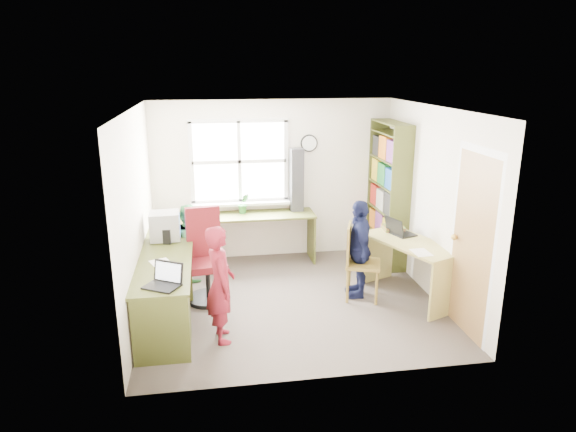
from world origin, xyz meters
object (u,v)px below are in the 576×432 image
object	(u,v)px
person_navy	(359,249)
bookshelf	(388,197)
potted_plant	(244,204)
person_red	(220,284)
wooden_chair	(358,259)
crt_monitor	(165,226)
laptop_left	(165,280)
swivel_chair	(206,261)
l_desk	(183,283)
laptop_right	(399,231)
cd_tower	(297,180)
right_desk	(410,257)
person_green	(192,246)

from	to	relation	value
person_navy	bookshelf	bearing A→B (deg)	153.58
bookshelf	potted_plant	size ratio (longest dim) A/B	6.92
person_red	wooden_chair	bearing A→B (deg)	-72.57
crt_monitor	laptop_left	size ratio (longest dim) A/B	0.90
person_red	swivel_chair	bearing A→B (deg)	1.17
l_desk	laptop_left	distance (m)	0.79
wooden_chair	person_red	bearing A→B (deg)	-136.42
laptop_left	laptop_right	xyz separation A→B (m)	(2.90, 1.17, 0.00)
potted_plant	person_red	world-z (taller)	person_red
laptop_left	cd_tower	xyz separation A→B (m)	(1.79, 2.52, 0.42)
right_desk	wooden_chair	size ratio (longest dim) A/B	1.47
potted_plant	laptop_left	bearing A→B (deg)	-111.55
bookshelf	person_green	size ratio (longest dim) A/B	1.85
crt_monitor	potted_plant	bearing A→B (deg)	42.29
person_red	l_desk	bearing A→B (deg)	31.81
cd_tower	right_desk	bearing A→B (deg)	-58.39
wooden_chair	person_green	distance (m)	2.19
l_desk	potted_plant	size ratio (longest dim) A/B	9.72
l_desk	bookshelf	bearing A→B (deg)	26.43
l_desk	cd_tower	bearing A→B (deg)	47.90
wooden_chair	laptop_right	bearing A→B (deg)	38.14
swivel_chair	person_red	xyz separation A→B (m)	(0.15, -1.06, 0.14)
right_desk	cd_tower	distance (m)	2.13
laptop_right	person_green	bearing A→B (deg)	61.35
laptop_right	laptop_left	bearing A→B (deg)	93.60
bookshelf	crt_monitor	size ratio (longest dim) A/B	5.47
wooden_chair	person_green	size ratio (longest dim) A/B	0.85
laptop_left	person_navy	size ratio (longest dim) A/B	0.34
potted_plant	person_red	bearing A→B (deg)	-100.51
swivel_chair	cd_tower	bearing A→B (deg)	33.80
person_red	person_navy	world-z (taller)	person_red
potted_plant	person_red	xyz separation A→B (m)	(-0.43, -2.30, -0.26)
wooden_chair	laptop_left	distance (m)	2.51
laptop_left	cd_tower	world-z (taller)	cd_tower
cd_tower	person_red	size ratio (longest dim) A/B	0.74
l_desk	bookshelf	size ratio (longest dim) A/B	1.40
potted_plant	wooden_chair	bearing A→B (deg)	-49.16
swivel_chair	crt_monitor	distance (m)	0.68
bookshelf	crt_monitor	bearing A→B (deg)	-166.84
bookshelf	laptop_left	xyz separation A→B (m)	(-3.10, -2.17, -0.20)
l_desk	crt_monitor	distance (m)	0.90
bookshelf	laptop_left	world-z (taller)	bookshelf
l_desk	potted_plant	xyz separation A→B (m)	(0.84, 1.79, 0.45)
l_desk	swivel_chair	distance (m)	0.61
potted_plant	person_navy	world-z (taller)	person_navy
laptop_right	potted_plant	world-z (taller)	potted_plant
swivel_chair	laptop_left	world-z (taller)	swivel_chair
l_desk	swivel_chair	bearing A→B (deg)	64.24
l_desk	crt_monitor	bearing A→B (deg)	107.38
right_desk	person_green	world-z (taller)	person_green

